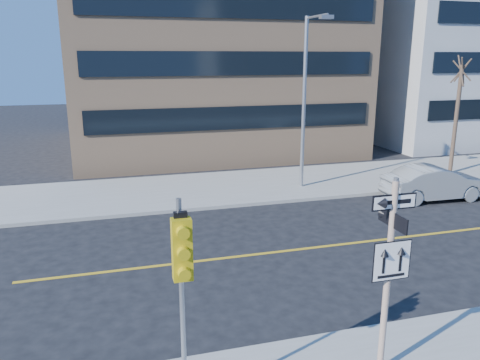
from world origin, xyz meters
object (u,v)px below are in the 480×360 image
object	(u,v)px
parked_car_b	(435,183)
street_tree_west	(462,73)
sign_pole	(389,267)
traffic_signal	(182,267)
streetlight_a	(306,92)

from	to	relation	value
parked_car_b	street_tree_west	bearing A→B (deg)	-44.07
sign_pole	street_tree_west	world-z (taller)	street_tree_west
traffic_signal	streetlight_a	bearing A→B (deg)	59.20
traffic_signal	street_tree_west	distance (m)	22.14
street_tree_west	streetlight_a	bearing A→B (deg)	-176.55
sign_pole	street_tree_west	xyz separation A→B (m)	(13.00, 13.81, 3.09)
traffic_signal	parked_car_b	xyz separation A→B (m)	(13.17, 10.36, -2.24)
sign_pole	streetlight_a	world-z (taller)	streetlight_a
sign_pole	parked_car_b	distance (m)	13.82
streetlight_a	sign_pole	bearing A→B (deg)	-106.77
street_tree_west	traffic_signal	bearing A→B (deg)	-140.61
sign_pole	parked_car_b	world-z (taller)	sign_pole
sign_pole	streetlight_a	bearing A→B (deg)	73.23
traffic_signal	street_tree_west	xyz separation A→B (m)	(17.00, 13.96, 2.50)
sign_pole	traffic_signal	bearing A→B (deg)	-177.89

